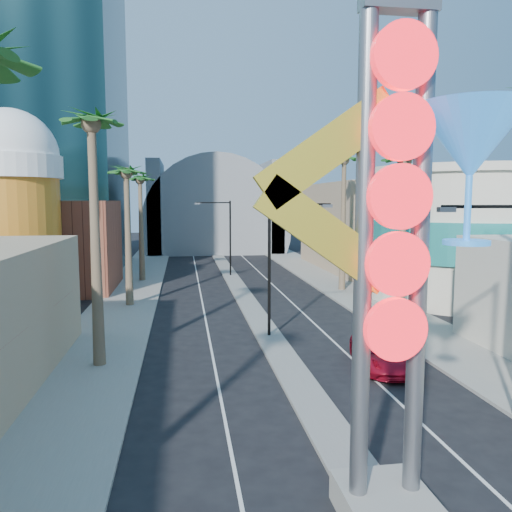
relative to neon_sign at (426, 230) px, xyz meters
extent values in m
cube|color=gray|center=(-10.32, 32.04, -7.23)|extent=(5.00, 100.00, 0.15)
cube|color=gray|center=(8.68, 32.04, -7.23)|extent=(5.00, 100.00, 0.15)
cube|color=gray|center=(-0.82, 35.04, -7.23)|extent=(1.60, 84.00, 0.15)
cube|color=black|center=(-22.82, 49.04, 17.69)|extent=(20.00, 20.00, 50.00)
cube|color=brown|center=(-16.82, 35.04, -3.31)|extent=(10.00, 10.00, 8.00)
cube|color=tan|center=(15.18, 45.04, -2.31)|extent=(10.00, 20.00, 10.00)
cylinder|color=orange|center=(-17.82, 27.04, -2.31)|extent=(6.40, 6.40, 10.00)
cylinder|color=white|center=(-17.82, 27.04, 3.09)|extent=(7.00, 7.00, 1.60)
sphere|color=white|center=(-17.82, 27.04, 3.89)|extent=(6.60, 6.60, 6.60)
cylinder|color=beige|center=(17.18, 27.04, -2.31)|extent=(16.00, 16.00, 10.00)
cylinder|color=teal|center=(17.18, 27.04, -2.31)|extent=(16.60, 16.60, 3.00)
cylinder|color=beige|center=(17.18, 27.04, 2.99)|extent=(16.60, 16.60, 0.60)
cylinder|color=slate|center=(-0.82, 69.04, -3.31)|extent=(22.00, 16.00, 22.00)
cube|color=slate|center=(-9.82, 69.04, -0.31)|extent=(2.00, 16.00, 14.00)
cube|color=slate|center=(8.18, 69.04, -0.31)|extent=(2.00, 16.00, 14.00)
cube|color=gray|center=(-0.82, 0.04, -6.91)|extent=(2.20, 2.20, 0.80)
cylinder|color=slate|center=(-1.52, 0.04, -0.81)|extent=(0.44, 0.44, 12.00)
cylinder|color=slate|center=(-0.12, 0.04, -0.81)|extent=(0.44, 0.44, 12.00)
cube|color=slate|center=(-0.82, 0.04, 5.09)|extent=(1.80, 0.50, 0.30)
cylinder|color=red|center=(-0.82, -0.31, 3.89)|extent=(1.50, 0.25, 1.50)
cylinder|color=red|center=(-0.82, -0.31, 2.34)|extent=(1.50, 0.25, 1.50)
cylinder|color=red|center=(-0.82, -0.31, 0.79)|extent=(1.50, 0.25, 1.50)
cylinder|color=red|center=(-0.82, -0.31, -0.76)|extent=(1.50, 0.25, 1.50)
cylinder|color=red|center=(-0.82, -0.31, -2.31)|extent=(1.50, 0.25, 1.50)
cube|color=gold|center=(-2.42, 0.04, 1.89)|extent=(3.47, 0.25, 2.80)
cube|color=gold|center=(-2.42, 0.04, -0.11)|extent=(3.47, 0.25, 2.80)
cone|color=#2884E8|center=(1.08, 0.04, 2.09)|extent=(2.60, 2.60, 1.80)
cylinder|color=#2884E8|center=(1.08, 0.04, 0.49)|extent=(0.16, 0.16, 1.60)
cylinder|color=#2884E8|center=(1.08, 0.04, -0.31)|extent=(1.10, 1.10, 0.12)
cylinder|color=black|center=(-0.82, 17.04, -3.31)|extent=(0.18, 0.18, 8.00)
cube|color=black|center=(0.98, 17.04, 0.49)|extent=(3.60, 0.12, 0.12)
cube|color=slate|center=(2.58, 17.04, 0.39)|extent=(0.60, 0.25, 0.18)
cylinder|color=black|center=(-0.82, 41.04, -3.31)|extent=(0.18, 0.18, 8.00)
cube|color=black|center=(-2.62, 41.04, 0.49)|extent=(3.60, 0.12, 0.12)
cube|color=slate|center=(-4.22, 41.04, 0.39)|extent=(0.60, 0.25, 0.18)
cube|color=black|center=(4.76, 5.04, 0.49)|extent=(3.24, 0.12, 0.12)
cube|color=slate|center=(3.32, 5.04, 0.39)|extent=(0.60, 0.25, 0.18)
cylinder|color=brown|center=(-9.82, 13.04, -1.56)|extent=(0.40, 0.40, 11.50)
sphere|color=#1B531E|center=(-9.82, 13.04, 4.19)|extent=(2.40, 2.40, 2.40)
cylinder|color=brown|center=(-9.82, 27.04, -2.31)|extent=(0.40, 0.40, 10.00)
sphere|color=#1B531E|center=(-9.82, 27.04, 2.69)|extent=(2.40, 2.40, 2.40)
cylinder|color=brown|center=(-9.82, 39.04, -2.31)|extent=(0.40, 0.40, 10.00)
sphere|color=#1B531E|center=(-9.82, 39.04, 2.69)|extent=(2.40, 2.40, 2.40)
cylinder|color=brown|center=(8.18, 19.04, -2.06)|extent=(0.40, 0.40, 10.50)
sphere|color=#1B531E|center=(8.18, 19.04, 3.19)|extent=(2.40, 2.40, 2.40)
cylinder|color=brown|center=(8.18, 31.04, -1.56)|extent=(0.40, 0.40, 11.50)
sphere|color=#1B531E|center=(8.18, 31.04, 4.19)|extent=(2.40, 2.40, 2.40)
imported|color=#A80C23|center=(3.74, 10.99, -6.57)|extent=(3.12, 5.56, 1.47)
imported|color=gray|center=(6.48, 14.03, -6.39)|extent=(0.86, 0.74, 1.53)
camera|label=1|loc=(-5.72, -11.16, 0.70)|focal=35.00mm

